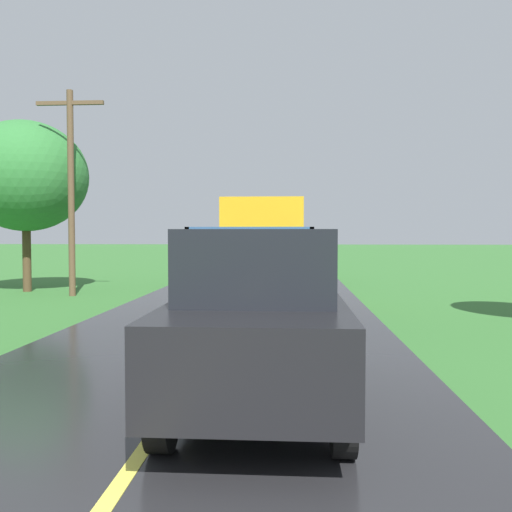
% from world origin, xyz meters
% --- Properties ---
extents(banana_truck_near, '(2.38, 5.82, 2.80)m').
position_xyz_m(banana_truck_near, '(0.52, 12.44, 1.47)').
color(banana_truck_near, '#2D2D30').
rests_on(banana_truck_near, road_surface).
extents(banana_truck_far, '(2.38, 5.81, 2.80)m').
position_xyz_m(banana_truck_far, '(0.51, 22.91, 1.47)').
color(banana_truck_far, '#2D2D30').
rests_on(banana_truck_far, road_surface).
extents(utility_pole_roadside, '(2.13, 0.20, 6.42)m').
position_xyz_m(utility_pole_roadside, '(-5.62, 15.74, 3.51)').
color(utility_pole_roadside, brown).
rests_on(utility_pole_roadside, ground).
extents(roadside_tree_mid_right, '(4.12, 4.12, 5.75)m').
position_xyz_m(roadside_tree_mid_right, '(-7.68, 16.93, 3.89)').
color(roadside_tree_mid_right, '#4C3823').
rests_on(roadside_tree_mid_right, ground).
extents(following_car, '(1.74, 4.10, 1.92)m').
position_xyz_m(following_car, '(0.94, 4.81, 1.07)').
color(following_car, black).
rests_on(following_car, road_surface).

